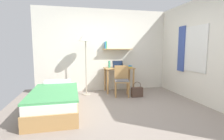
% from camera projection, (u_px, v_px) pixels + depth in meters
% --- Properties ---
extents(ground_plane, '(5.28, 5.28, 0.00)m').
position_uv_depth(ground_plane, '(124.00, 111.00, 3.76)').
color(ground_plane, gray).
extents(wall_back, '(4.40, 0.27, 2.60)m').
position_uv_depth(wall_back, '(106.00, 50.00, 5.55)').
color(wall_back, silver).
rests_on(wall_back, ground_plane).
extents(wall_right, '(0.10, 4.40, 2.60)m').
position_uv_depth(wall_right, '(206.00, 51.00, 4.07)').
color(wall_right, silver).
rests_on(wall_right, ground_plane).
extents(bed, '(0.95, 1.98, 0.54)m').
position_uv_depth(bed, '(55.00, 100.00, 3.76)').
color(bed, '#B2844C').
rests_on(bed, ground_plane).
extents(desk, '(0.91, 0.52, 0.76)m').
position_uv_depth(desk, '(119.00, 73.00, 5.40)').
color(desk, '#B2844C').
rests_on(desk, ground_plane).
extents(desk_chair, '(0.50, 0.47, 0.87)m').
position_uv_depth(desk_chair, '(122.00, 79.00, 4.94)').
color(desk_chair, '#B2844C').
rests_on(desk_chair, ground_plane).
extents(standing_lamp, '(0.41, 0.41, 1.80)m').
position_uv_depth(standing_lamp, '(86.00, 40.00, 4.92)').
color(standing_lamp, '#B2A893').
rests_on(standing_lamp, ground_plane).
extents(laptop, '(0.34, 0.23, 0.21)m').
position_uv_depth(laptop, '(118.00, 66.00, 5.43)').
color(laptop, black).
rests_on(laptop, desk).
extents(water_bottle, '(0.07, 0.07, 0.21)m').
position_uv_depth(water_bottle, '(109.00, 64.00, 5.38)').
color(water_bottle, '#42A87F').
rests_on(water_bottle, desk).
extents(book_stack, '(0.17, 0.23, 0.06)m').
position_uv_depth(book_stack, '(129.00, 66.00, 5.45)').
color(book_stack, gold).
rests_on(book_stack, desk).
extents(handbag, '(0.32, 0.13, 0.43)m').
position_uv_depth(handbag, '(137.00, 92.00, 4.85)').
color(handbag, '#4C382D').
rests_on(handbag, ground_plane).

